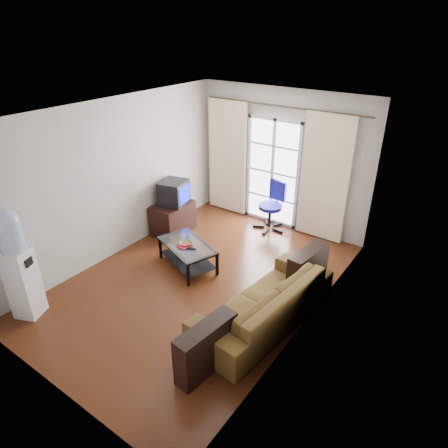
# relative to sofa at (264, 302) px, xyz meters

# --- Properties ---
(floor) EXTENTS (5.20, 5.20, 0.00)m
(floor) POSITION_rel_sofa_xyz_m (-1.31, 0.23, -0.33)
(floor) COLOR #532813
(floor) RESTS_ON ground
(ceiling) EXTENTS (5.20, 5.20, 0.00)m
(ceiling) POSITION_rel_sofa_xyz_m (-1.31, 0.23, 2.37)
(ceiling) COLOR white
(ceiling) RESTS_ON wall_back
(wall_back) EXTENTS (3.60, 0.02, 2.70)m
(wall_back) POSITION_rel_sofa_xyz_m (-1.31, 2.83, 1.02)
(wall_back) COLOR beige
(wall_back) RESTS_ON floor
(wall_front) EXTENTS (3.60, 0.02, 2.70)m
(wall_front) POSITION_rel_sofa_xyz_m (-1.31, -2.37, 1.02)
(wall_front) COLOR beige
(wall_front) RESTS_ON floor
(wall_left) EXTENTS (0.02, 5.20, 2.70)m
(wall_left) POSITION_rel_sofa_xyz_m (-3.11, 0.23, 1.02)
(wall_left) COLOR beige
(wall_left) RESTS_ON floor
(wall_right) EXTENTS (0.02, 5.20, 2.70)m
(wall_right) POSITION_rel_sofa_xyz_m (0.49, 0.23, 1.02)
(wall_right) COLOR beige
(wall_right) RESTS_ON floor
(french_door) EXTENTS (1.16, 0.06, 2.15)m
(french_door) POSITION_rel_sofa_xyz_m (-1.46, 2.78, 0.75)
(french_door) COLOR white
(french_door) RESTS_ON wall_back
(curtain_rod) EXTENTS (3.30, 0.04, 0.04)m
(curtain_rod) POSITION_rel_sofa_xyz_m (-1.31, 2.73, 2.05)
(curtain_rod) COLOR #4C3F2D
(curtain_rod) RESTS_ON wall_back
(curtain_left) EXTENTS (0.90, 0.07, 2.35)m
(curtain_left) POSITION_rel_sofa_xyz_m (-2.51, 2.71, 0.87)
(curtain_left) COLOR #FEF3CC
(curtain_left) RESTS_ON curtain_rod
(curtain_right) EXTENTS (0.90, 0.07, 2.35)m
(curtain_right) POSITION_rel_sofa_xyz_m (-0.36, 2.71, 0.87)
(curtain_right) COLOR #FEF3CC
(curtain_right) RESTS_ON curtain_rod
(radiator) EXTENTS (0.64, 0.12, 0.64)m
(radiator) POSITION_rel_sofa_xyz_m (-0.51, 2.73, 0.00)
(radiator) COLOR gray
(radiator) RESTS_ON floor
(sofa) EXTENTS (2.45, 1.38, 0.66)m
(sofa) POSITION_rel_sofa_xyz_m (0.00, 0.00, 0.00)
(sofa) COLOR brown
(sofa) RESTS_ON floor
(coffee_table) EXTENTS (1.20, 0.94, 0.43)m
(coffee_table) POSITION_rel_sofa_xyz_m (-1.76, 0.46, -0.05)
(coffee_table) COLOR silver
(coffee_table) RESTS_ON floor
(bowl) EXTENTS (0.36, 0.36, 0.05)m
(bowl) POSITION_rel_sofa_xyz_m (-1.77, 0.44, 0.12)
(bowl) COLOR green
(bowl) RESTS_ON coffee_table
(book) EXTENTS (0.20, 0.26, 0.02)m
(book) POSITION_rel_sofa_xyz_m (-1.84, 0.40, 0.11)
(book) COLOR #B63916
(book) RESTS_ON coffee_table
(remote) EXTENTS (0.17, 0.10, 0.02)m
(remote) POSITION_rel_sofa_xyz_m (-1.61, 0.39, 0.11)
(remote) COLOR black
(remote) RESTS_ON coffee_table
(tv_stand) EXTENTS (0.56, 0.83, 0.60)m
(tv_stand) POSITION_rel_sofa_xyz_m (-2.81, 1.26, -0.03)
(tv_stand) COLOR black
(tv_stand) RESTS_ON floor
(crt_tv) EXTENTS (0.58, 0.59, 0.46)m
(crt_tv) POSITION_rel_sofa_xyz_m (-2.81, 1.31, 0.50)
(crt_tv) COLOR black
(crt_tv) RESTS_ON tv_stand
(task_chair) EXTENTS (0.76, 0.76, 0.97)m
(task_chair) POSITION_rel_sofa_xyz_m (-1.31, 2.52, -0.04)
(task_chair) COLOR black
(task_chair) RESTS_ON floor
(water_cooler) EXTENTS (0.44, 0.44, 1.65)m
(water_cooler) POSITION_rel_sofa_xyz_m (-2.82, -1.79, 0.53)
(water_cooler) COLOR silver
(water_cooler) RESTS_ON floor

